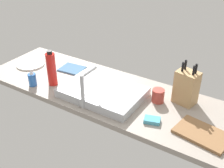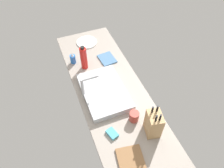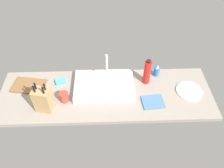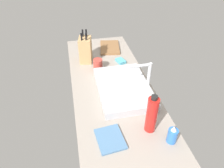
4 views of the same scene
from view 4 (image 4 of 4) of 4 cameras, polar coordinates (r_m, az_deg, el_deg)
name	(u,v)px [view 4 (image 4 of 4)]	position (r cm, az deg, el deg)	size (l,w,h in cm)	color
countertop_slab	(114,95)	(149.22, 0.64, -3.00)	(181.74, 57.93, 3.50)	gray
sink_basin	(123,88)	(148.49, 3.07, -1.06)	(51.37, 35.29, 5.47)	#B7BABF
faucet	(147,75)	(144.22, 9.40, 2.50)	(5.50, 14.98, 22.41)	#B7BABF
knife_block	(85,50)	(180.39, -7.23, 9.26)	(14.76, 12.29, 27.25)	tan
cutting_board	(110,47)	(204.59, -0.61, 9.94)	(27.74, 17.77, 1.80)	brown
soap_bottle	(172,135)	(119.86, 16.13, -13.23)	(5.45, 5.45, 11.59)	blue
water_bottle	(152,114)	(117.98, 10.77, -8.16)	(6.31, 6.31, 25.14)	red
dish_towel	(110,139)	(119.33, -0.50, -14.71)	(17.68, 14.36, 1.20)	teal
coffee_mug	(98,64)	(171.96, -3.86, 5.43)	(7.63, 7.63, 8.52)	#B23D33
dish_sponge	(121,61)	(181.98, 2.37, 6.29)	(9.00, 6.00, 2.40)	#4CA3BC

